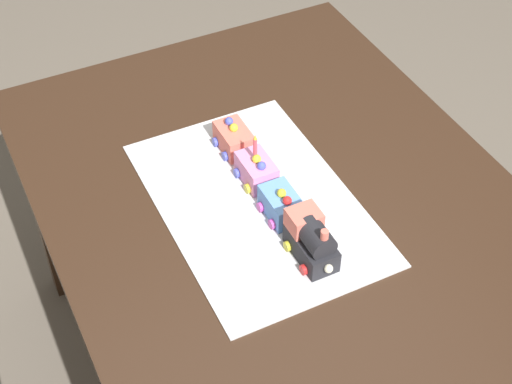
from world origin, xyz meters
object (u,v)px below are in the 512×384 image
cake_car_hopper_bubblegum (257,170)px  cake_car_caboose_coral (234,139)px  cake_locomotive (311,239)px  cake_car_flatbed_sky_blue (281,204)px  birthday_candle (255,145)px  dining_table (289,242)px

cake_car_hopper_bubblegum → cake_car_caboose_coral: size_ratio=1.00×
cake_locomotive → cake_car_hopper_bubblegum: cake_locomotive is taller
cake_car_flatbed_sky_blue → birthday_candle: (0.13, -0.00, 0.07)m
cake_car_flatbed_sky_blue → cake_car_hopper_bubblegum: (0.12, 0.00, 0.00)m
cake_locomotive → birthday_candle: bearing=0.0°
dining_table → birthday_candle: bearing=12.2°
cake_car_flatbed_sky_blue → cake_car_hopper_bubblegum: size_ratio=1.00×
birthday_candle → cake_car_flatbed_sky_blue: bearing=180.0°
cake_car_caboose_coral → birthday_candle: (-0.11, -0.00, 0.07)m
cake_car_flatbed_sky_blue → cake_car_hopper_bubblegum: bearing=0.0°
cake_locomotive → cake_car_caboose_coral: (0.37, 0.00, -0.02)m
dining_table → cake_car_caboose_coral: 0.27m
cake_car_hopper_bubblegum → cake_car_flatbed_sky_blue: bearing=180.0°
cake_locomotive → birthday_candle: birthday_candle is taller
cake_locomotive → cake_car_hopper_bubblegum: size_ratio=1.40×
birthday_candle → dining_table: bearing=-167.8°
dining_table → birthday_candle: birthday_candle is taller
cake_car_flatbed_sky_blue → cake_car_hopper_bubblegum: same height
cake_locomotive → cake_car_caboose_coral: size_ratio=1.40×
cake_car_hopper_bubblegum → dining_table: bearing=-167.0°
cake_locomotive → dining_table: bearing=-10.9°
dining_table → cake_locomotive: size_ratio=10.00×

